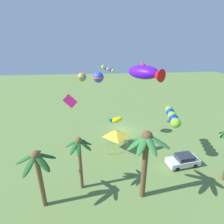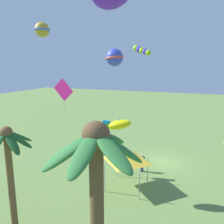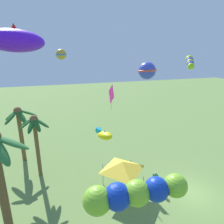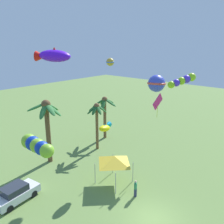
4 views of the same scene
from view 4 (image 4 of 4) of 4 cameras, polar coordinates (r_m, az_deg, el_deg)
ground_plane at (r=20.84m, az=9.60°, el=-23.49°), size 120.00×120.00×0.00m
palm_tree_1 at (r=30.00m, az=-3.61°, el=-0.76°), size 2.75×2.72×6.03m
palm_tree_2 at (r=27.37m, az=-15.09°, el=-1.05°), size 3.73×4.05×7.26m
palm_tree_3 at (r=33.51m, az=-1.70°, el=1.01°), size 3.39×3.40×6.01m
parked_car_0 at (r=23.37m, az=-21.71°, el=-17.37°), size 4.08×2.17×1.51m
spectator_0 at (r=22.47m, az=5.55°, el=-17.43°), size 0.49×0.39×1.59m
festival_tent at (r=23.46m, az=0.49°, el=-11.10°), size 2.86×2.86×2.85m
kite_fish_0 at (r=23.40m, az=-1.62°, el=-3.70°), size 2.07×1.29×0.93m
kite_fish_1 at (r=24.85m, az=-13.78°, el=12.73°), size 3.04×3.76×1.50m
kite_tube_2 at (r=19.58m, az=-17.42°, el=-7.43°), size 1.66×4.46×1.50m
kite_diamond_3 at (r=25.96m, az=10.70°, el=2.31°), size 1.92×0.35×2.66m
kite_tube_4 at (r=18.37m, az=16.32°, el=7.14°), size 1.95×1.43×1.03m
kite_ball_5 at (r=21.19m, az=10.42°, el=6.63°), size 2.10×2.10×1.47m
kite_ball_6 at (r=26.52m, az=-0.42°, el=11.68°), size 1.09×1.09×0.84m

